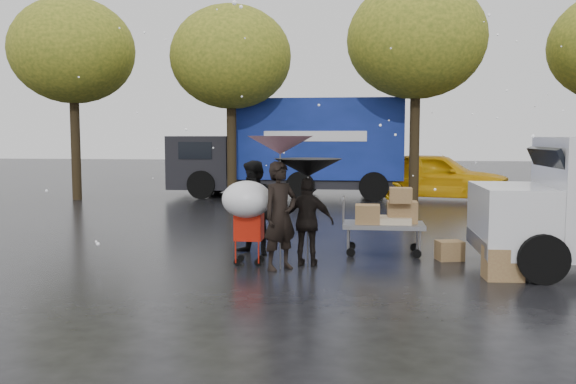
# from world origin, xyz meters

# --- Properties ---
(ground) EXTENTS (90.00, 90.00, 0.00)m
(ground) POSITION_xyz_m (0.00, 0.00, 0.00)
(ground) COLOR black
(ground) RESTS_ON ground
(person_pink) EXTENTS (0.76, 0.77, 1.80)m
(person_pink) POSITION_xyz_m (-0.46, -0.10, 0.90)
(person_pink) COLOR black
(person_pink) RESTS_ON ground
(person_middle) EXTENTS (1.05, 0.96, 1.76)m
(person_middle) POSITION_xyz_m (-1.09, 1.10, 0.88)
(person_middle) COLOR black
(person_middle) RESTS_ON ground
(person_black) EXTENTS (0.91, 0.43, 1.51)m
(person_black) POSITION_xyz_m (-0.03, 0.24, 0.76)
(person_black) COLOR black
(person_black) RESTS_ON ground
(umbrella_pink) EXTENTS (1.08, 1.08, 2.22)m
(umbrella_pink) POSITION_xyz_m (-0.46, -0.10, 2.06)
(umbrella_pink) COLOR #4C4C4C
(umbrella_pink) RESTS_ON ground
(umbrella_black) EXTENTS (1.16, 1.16, 1.83)m
(umbrella_black) POSITION_xyz_m (-0.03, 0.24, 1.68)
(umbrella_black) COLOR #4C4C4C
(umbrella_black) RESTS_ON ground
(vendor_cart) EXTENTS (1.52, 0.80, 1.27)m
(vendor_cart) POSITION_xyz_m (1.36, 1.44, 0.73)
(vendor_cart) COLOR slate
(vendor_cart) RESTS_ON ground
(shopping_cart) EXTENTS (0.84, 0.84, 1.46)m
(shopping_cart) POSITION_xyz_m (-1.05, 0.11, 1.06)
(shopping_cart) COLOR red
(shopping_cart) RESTS_ON ground
(blue_truck) EXTENTS (8.30, 2.60, 3.50)m
(blue_truck) POSITION_xyz_m (-1.60, 11.94, 1.76)
(blue_truck) COLOR navy
(blue_truck) RESTS_ON ground
(box_ground_near) EXTENTS (0.58, 0.48, 0.50)m
(box_ground_near) POSITION_xyz_m (3.06, -0.37, 0.25)
(box_ground_near) COLOR brown
(box_ground_near) RESTS_ON ground
(box_ground_far) EXTENTS (0.52, 0.45, 0.35)m
(box_ground_far) POSITION_xyz_m (2.45, 1.03, 0.17)
(box_ground_far) COLOR brown
(box_ground_far) RESTS_ON ground
(yellow_taxi) EXTENTS (5.19, 3.01, 1.66)m
(yellow_taxi) POSITION_xyz_m (3.36, 11.41, 0.83)
(yellow_taxi) COLOR #F1B10C
(yellow_taxi) RESTS_ON ground
(tree_row) EXTENTS (21.60, 4.40, 7.12)m
(tree_row) POSITION_xyz_m (-0.47, 10.00, 5.02)
(tree_row) COLOR black
(tree_row) RESTS_ON ground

